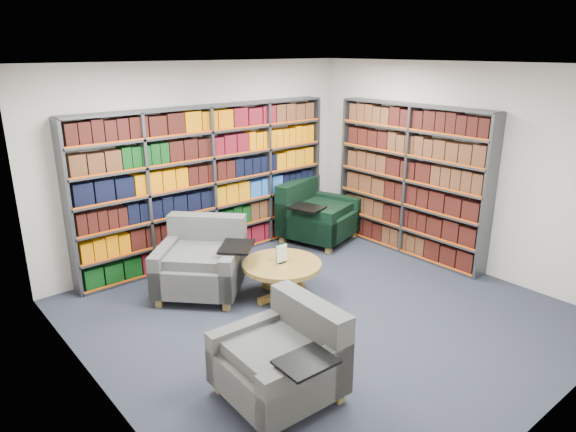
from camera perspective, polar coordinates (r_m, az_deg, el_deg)
room_shell at (r=5.60m, az=3.95°, el=1.94°), size 5.02×5.02×2.82m
bookshelf_back at (r=7.48m, az=-8.62°, el=3.54°), size 4.00×0.28×2.20m
bookshelf_right at (r=7.77m, az=13.38°, el=3.80°), size 0.28×2.50×2.20m
chair_teal_left at (r=6.62m, az=-9.43°, el=-5.14°), size 1.42×1.42×0.91m
chair_green_right at (r=8.28m, az=2.84°, el=-0.06°), size 1.34×1.27×0.93m
chair_teal_front at (r=4.70m, az=-0.17°, el=-15.73°), size 0.96×1.10×0.84m
coffee_table at (r=6.34m, az=-0.69°, el=-5.98°), size 0.98×0.98×0.69m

